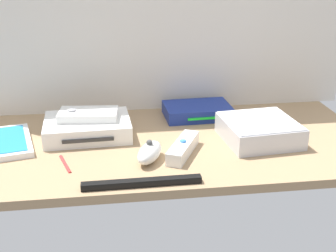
{
  "coord_description": "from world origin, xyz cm",
  "views": [
    {
      "loc": [
        -13.92,
        -101.99,
        45.0
      ],
      "look_at": [
        0.0,
        0.0,
        4.0
      ],
      "focal_mm": 49.18,
      "sensor_mm": 36.0,
      "label": 1
    }
  ],
  "objects_px": {
    "game_case": "(1,143)",
    "remote_nunchuk": "(150,152)",
    "mini_computer": "(259,130)",
    "remote_wand": "(183,148)",
    "game_console": "(88,127)",
    "stylus_pen": "(65,163)",
    "network_router": "(197,111)",
    "remote_classic_pad": "(88,115)",
    "sensor_bar": "(142,183)"
  },
  "relations": [
    {
      "from": "game_case",
      "to": "remote_nunchuk",
      "type": "distance_m",
      "value": 0.37
    },
    {
      "from": "mini_computer",
      "to": "remote_wand",
      "type": "relative_size",
      "value": 1.25
    },
    {
      "from": "game_console",
      "to": "remote_nunchuk",
      "type": "relative_size",
      "value": 1.98
    },
    {
      "from": "game_console",
      "to": "game_case",
      "type": "relative_size",
      "value": 1.01
    },
    {
      "from": "remote_wand",
      "to": "stylus_pen",
      "type": "distance_m",
      "value": 0.27
    },
    {
      "from": "game_case",
      "to": "network_router",
      "type": "distance_m",
      "value": 0.52
    },
    {
      "from": "remote_wand",
      "to": "remote_nunchuk",
      "type": "relative_size",
      "value": 1.36
    },
    {
      "from": "network_router",
      "to": "remote_nunchuk",
      "type": "xyz_separation_m",
      "value": [
        -0.16,
        -0.26,
        0.0
      ]
    },
    {
      "from": "game_console",
      "to": "remote_nunchuk",
      "type": "distance_m",
      "value": 0.22
    },
    {
      "from": "game_case",
      "to": "network_router",
      "type": "relative_size",
      "value": 1.16
    },
    {
      "from": "remote_wand",
      "to": "remote_nunchuk",
      "type": "bearing_deg",
      "value": -136.08
    },
    {
      "from": "remote_classic_pad",
      "to": "stylus_pen",
      "type": "bearing_deg",
      "value": -100.74
    },
    {
      "from": "game_console",
      "to": "mini_computer",
      "type": "xyz_separation_m",
      "value": [
        0.42,
        -0.09,
        0.0
      ]
    },
    {
      "from": "game_case",
      "to": "remote_wand",
      "type": "xyz_separation_m",
      "value": [
        0.42,
        -0.1,
        0.01
      ]
    },
    {
      "from": "game_console",
      "to": "remote_nunchuk",
      "type": "bearing_deg",
      "value": -52.14
    },
    {
      "from": "network_router",
      "to": "sensor_bar",
      "type": "bearing_deg",
      "value": -118.75
    },
    {
      "from": "game_console",
      "to": "remote_wand",
      "type": "height_order",
      "value": "game_console"
    },
    {
      "from": "sensor_bar",
      "to": "network_router",
      "type": "bearing_deg",
      "value": 62.9
    },
    {
      "from": "network_router",
      "to": "remote_nunchuk",
      "type": "relative_size",
      "value": 1.69
    },
    {
      "from": "game_console",
      "to": "network_router",
      "type": "relative_size",
      "value": 1.17
    },
    {
      "from": "mini_computer",
      "to": "sensor_bar",
      "type": "bearing_deg",
      "value": -148.05
    },
    {
      "from": "network_router",
      "to": "remote_wand",
      "type": "height_order",
      "value": "same"
    },
    {
      "from": "game_case",
      "to": "network_router",
      "type": "xyz_separation_m",
      "value": [
        0.5,
        0.13,
        0.01
      ]
    },
    {
      "from": "remote_nunchuk",
      "to": "remote_classic_pad",
      "type": "bearing_deg",
      "value": 153.54
    },
    {
      "from": "mini_computer",
      "to": "remote_wand",
      "type": "distance_m",
      "value": 0.2
    },
    {
      "from": "game_console",
      "to": "stylus_pen",
      "type": "relative_size",
      "value": 2.41
    },
    {
      "from": "sensor_bar",
      "to": "stylus_pen",
      "type": "distance_m",
      "value": 0.2
    },
    {
      "from": "sensor_bar",
      "to": "remote_classic_pad",
      "type": "bearing_deg",
      "value": 110.66
    },
    {
      "from": "network_router",
      "to": "remote_wand",
      "type": "xyz_separation_m",
      "value": [
        -0.08,
        -0.24,
        -0.0
      ]
    },
    {
      "from": "sensor_bar",
      "to": "stylus_pen",
      "type": "relative_size",
      "value": 2.67
    },
    {
      "from": "mini_computer",
      "to": "game_console",
      "type": "bearing_deg",
      "value": 168.22
    },
    {
      "from": "remote_wand",
      "to": "sensor_bar",
      "type": "distance_m",
      "value": 0.17
    },
    {
      "from": "mini_computer",
      "to": "remote_nunchuk",
      "type": "xyz_separation_m",
      "value": [
        -0.28,
        -0.08,
        -0.01
      ]
    },
    {
      "from": "remote_nunchuk",
      "to": "game_case",
      "type": "bearing_deg",
      "value": -175.68
    },
    {
      "from": "sensor_bar",
      "to": "mini_computer",
      "type": "bearing_deg",
      "value": 31.3
    },
    {
      "from": "network_router",
      "to": "stylus_pen",
      "type": "height_order",
      "value": "network_router"
    },
    {
      "from": "remote_wand",
      "to": "remote_nunchuk",
      "type": "xyz_separation_m",
      "value": [
        -0.08,
        -0.03,
        0.01
      ]
    },
    {
      "from": "remote_nunchuk",
      "to": "mini_computer",
      "type": "bearing_deg",
      "value": 40.51
    },
    {
      "from": "network_router",
      "to": "remote_nunchuk",
      "type": "bearing_deg",
      "value": -123.61
    },
    {
      "from": "remote_classic_pad",
      "to": "stylus_pen",
      "type": "height_order",
      "value": "remote_classic_pad"
    },
    {
      "from": "remote_wand",
      "to": "mini_computer",
      "type": "bearing_deg",
      "value": 41.04
    },
    {
      "from": "remote_classic_pad",
      "to": "sensor_bar",
      "type": "distance_m",
      "value": 0.31
    },
    {
      "from": "remote_classic_pad",
      "to": "sensor_bar",
      "type": "bearing_deg",
      "value": -62.73
    },
    {
      "from": "mini_computer",
      "to": "game_case",
      "type": "bearing_deg",
      "value": 175.32
    },
    {
      "from": "remote_nunchuk",
      "to": "sensor_bar",
      "type": "relative_size",
      "value": 0.46
    },
    {
      "from": "remote_wand",
      "to": "network_router",
      "type": "bearing_deg",
      "value": 97.56
    },
    {
      "from": "remote_wand",
      "to": "stylus_pen",
      "type": "height_order",
      "value": "remote_wand"
    },
    {
      "from": "game_console",
      "to": "remote_nunchuk",
      "type": "xyz_separation_m",
      "value": [
        0.14,
        -0.16,
        -0.0
      ]
    },
    {
      "from": "remote_nunchuk",
      "to": "remote_classic_pad",
      "type": "distance_m",
      "value": 0.22
    },
    {
      "from": "network_router",
      "to": "remote_wand",
      "type": "distance_m",
      "value": 0.25
    }
  ]
}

